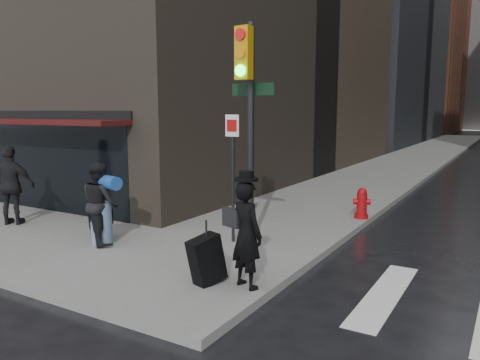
{
  "coord_description": "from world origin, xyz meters",
  "views": [
    {
      "loc": [
        5.15,
        -6.38,
        2.95
      ],
      "look_at": [
        -0.45,
        3.08,
        1.3
      ],
      "focal_mm": 35.0,
      "sensor_mm": 36.0,
      "label": 1
    }
  ],
  "objects_px": {
    "man_overcoat": "(238,238)",
    "man_jeans": "(101,203)",
    "man_greycoat": "(12,186)",
    "traffic_light": "(246,104)",
    "fire_hydrant": "(362,205)"
  },
  "relations": [
    {
      "from": "man_overcoat",
      "to": "fire_hydrant",
      "type": "xyz_separation_m",
      "value": [
        0.33,
        5.73,
        -0.44
      ]
    },
    {
      "from": "man_overcoat",
      "to": "man_greycoat",
      "type": "distance_m",
      "value": 6.93
    },
    {
      "from": "man_overcoat",
      "to": "man_jeans",
      "type": "xyz_separation_m",
      "value": [
        -3.71,
        0.62,
        0.08
      ]
    },
    {
      "from": "man_overcoat",
      "to": "fire_hydrant",
      "type": "relative_size",
      "value": 2.37
    },
    {
      "from": "man_greycoat",
      "to": "fire_hydrant",
      "type": "distance_m",
      "value": 8.82
    },
    {
      "from": "man_jeans",
      "to": "traffic_light",
      "type": "relative_size",
      "value": 0.39
    },
    {
      "from": "man_greycoat",
      "to": "traffic_light",
      "type": "xyz_separation_m",
      "value": [
        5.87,
        1.32,
        1.94
      ]
    },
    {
      "from": "man_jeans",
      "to": "man_greycoat",
      "type": "relative_size",
      "value": 0.9
    },
    {
      "from": "man_greycoat",
      "to": "man_jeans",
      "type": "bearing_deg",
      "value": 149.91
    },
    {
      "from": "traffic_light",
      "to": "fire_hydrant",
      "type": "distance_m",
      "value": 4.7
    },
    {
      "from": "fire_hydrant",
      "to": "man_greycoat",
      "type": "bearing_deg",
      "value": -145.16
    },
    {
      "from": "man_overcoat",
      "to": "fire_hydrant",
      "type": "bearing_deg",
      "value": -74.67
    },
    {
      "from": "man_jeans",
      "to": "man_greycoat",
      "type": "xyz_separation_m",
      "value": [
        -3.18,
        0.09,
        0.09
      ]
    },
    {
      "from": "man_greycoat",
      "to": "traffic_light",
      "type": "bearing_deg",
      "value": 164.27
    },
    {
      "from": "man_overcoat",
      "to": "man_jeans",
      "type": "relative_size",
      "value": 1.09
    }
  ]
}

